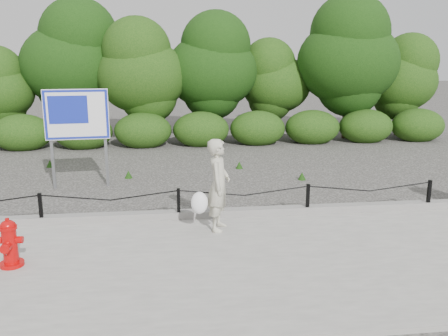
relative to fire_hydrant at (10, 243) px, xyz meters
name	(u,v)px	position (x,y,z in m)	size (l,w,h in m)	color
ground	(179,223)	(2.51, 1.75, -0.43)	(90.00, 90.00, 0.00)	#2D2B28
sidewalk	(183,267)	(2.51, -0.25, -0.39)	(14.00, 4.00, 0.08)	gray
curb	(179,215)	(2.51, 1.80, -0.28)	(14.00, 0.22, 0.14)	slate
chain_barrier	(179,200)	(2.51, 1.75, 0.02)	(10.06, 0.06, 0.60)	black
treeline	(183,66)	(2.98, 10.67, 2.25)	(20.29, 4.02, 5.13)	black
fire_hydrant	(10,243)	(0.00, 0.00, 0.00)	(0.39, 0.40, 0.74)	#B80607
pedestrian	(217,186)	(3.18, 1.13, 0.45)	(0.77, 0.68, 1.63)	#B5B19B
advertising_sign	(77,119)	(0.25, 4.50, 1.22)	(1.46, 0.21, 2.34)	slate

